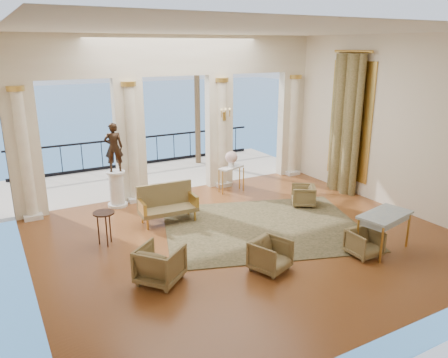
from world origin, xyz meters
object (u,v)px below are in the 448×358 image
settee (167,203)px  side_table (104,217)px  armchair_b (365,242)px  armchair_c (303,195)px  armchair_d (160,262)px  statue (114,147)px  game_table (385,217)px  armchair_a (270,254)px  pedestal (117,189)px  console_table (231,171)px

settee → side_table: 1.82m
armchair_b → armchair_c: 3.08m
armchair_d → statue: bearing=-44.8°
armchair_c → game_table: (-0.26, -2.97, 0.43)m
game_table → settee: bearing=119.8°
armchair_a → settee: size_ratio=0.47×
pedestal → statue: bearing=-116.6°
armchair_b → game_table: (0.54, 0.01, 0.43)m
settee → game_table: (3.40, -3.77, 0.28)m
armchair_b → console_table: bearing=94.5°
armchair_c → statue: size_ratio=0.48×
armchair_b → armchair_d: (-4.08, 1.09, 0.07)m
side_table → armchair_c: bearing=-1.9°
pedestal → side_table: (-0.92, -2.27, 0.18)m
armchair_c → game_table: game_table is taller
armchair_c → pedestal: pedestal is taller
settee → game_table: 5.08m
armchair_d → console_table: size_ratio=0.89×
side_table → game_table: bearing=-31.7°
armchair_b → pedestal: size_ratio=0.64×
armchair_a → armchair_d: 2.12m
armchair_b → side_table: bearing=146.3°
armchair_b → statue: (-3.64, 5.43, 1.33)m
armchair_a → armchair_b: 2.11m
game_table → side_table: size_ratio=1.75×
game_table → console_table: size_ratio=1.53×
armchair_b → settee: settee is taller
armchair_a → console_table: console_table is taller
armchair_b → side_table: (-4.56, 3.15, 0.34)m
armchair_c → game_table: 3.01m
armchair_c → settee: (-3.66, 0.80, 0.15)m
armchair_c → pedestal: 5.08m
pedestal → side_table: size_ratio=1.30×
armchair_a → armchair_d: bearing=141.3°
armchair_a → armchair_c: size_ratio=1.09×
settee → game_table: settee is taller
armchair_d → side_table: bearing=-26.0°
settee → game_table: bearing=-44.5°
armchair_c → console_table: bearing=-116.3°
settee → pedestal: bearing=118.9°
armchair_b → settee: size_ratio=0.43×
pedestal → statue: statue is taller
settee → game_table: size_ratio=1.09×
armchair_b → statue: 6.67m
armchair_b → settee: bearing=128.1°
side_table → console_table: bearing=23.2°
armchair_d → pedestal: bearing=-44.8°
game_table → statue: 6.91m
armchair_b → console_table: console_table is taller
armchair_c → pedestal: bearing=-84.2°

